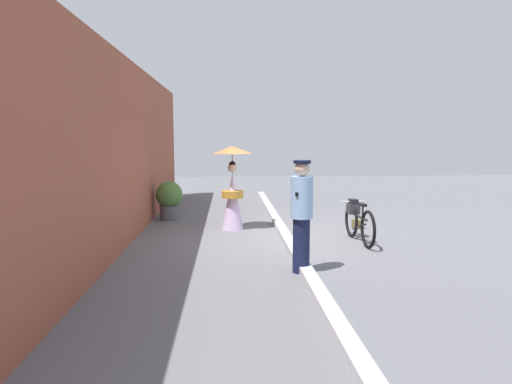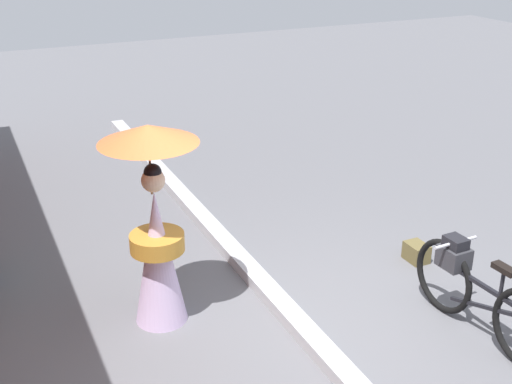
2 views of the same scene
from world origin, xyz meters
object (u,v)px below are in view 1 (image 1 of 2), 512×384
bicycle_near_officer (358,220)px  person_with_parasol (232,186)px  potted_plant_by_door (170,198)px  backpack_on_pavement (358,224)px  person_officer (302,213)px

bicycle_near_officer → person_with_parasol: person_with_parasol is taller
bicycle_near_officer → potted_plant_by_door: (2.75, 4.06, 0.10)m
potted_plant_by_door → backpack_on_pavement: bearing=-108.1°
bicycle_near_officer → potted_plant_by_door: bearing=55.9°
bicycle_near_officer → backpack_on_pavement: bearing=-16.1°
bicycle_near_officer → person_officer: size_ratio=0.99×
person_with_parasol → backpack_on_pavement: (-0.10, -2.86, -0.87)m
person_with_parasol → potted_plant_by_door: person_with_parasol is taller
person_officer → potted_plant_by_door: bearing=28.7°
person_with_parasol → person_officer: bearing=-163.3°
bicycle_near_officer → person_with_parasol: bearing=60.7°
person_officer → person_with_parasol: person_with_parasol is taller
person_officer → potted_plant_by_door: person_officer is taller
backpack_on_pavement → potted_plant_by_door: bearing=71.9°
backpack_on_pavement → person_with_parasol: bearing=88.0°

